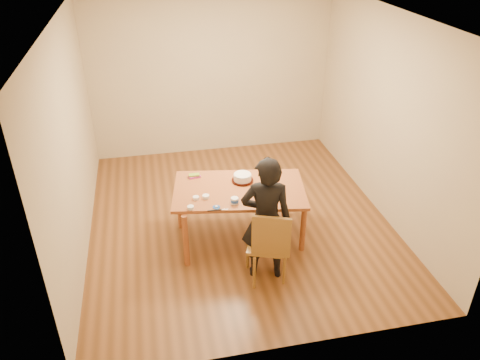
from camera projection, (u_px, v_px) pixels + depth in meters
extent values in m
cube|color=brown|center=(239.00, 219.00, 6.49)|extent=(4.00, 4.50, 0.00)
cube|color=silver|center=(238.00, 17.00, 5.14)|extent=(4.00, 4.50, 0.00)
cube|color=tan|center=(211.00, 75.00, 7.73)|extent=(4.00, 0.00, 2.70)
cube|color=tan|center=(71.00, 143.00, 5.47)|extent=(0.00, 4.50, 2.70)
cube|color=tan|center=(387.00, 117.00, 6.17)|extent=(0.00, 4.50, 2.70)
cube|color=brown|center=(239.00, 190.00, 5.75)|extent=(1.74, 1.20, 0.04)
cube|color=brown|center=(266.00, 245.00, 5.26)|extent=(0.52, 0.52, 0.04)
cylinder|color=red|center=(242.00, 180.00, 5.89)|extent=(0.27, 0.27, 0.02)
cylinder|color=white|center=(242.00, 177.00, 5.87)|extent=(0.23, 0.23, 0.07)
ellipsoid|color=white|center=(242.00, 174.00, 5.85)|extent=(0.22, 0.22, 0.03)
cylinder|color=white|center=(235.00, 201.00, 5.43)|extent=(0.09, 0.09, 0.08)
cylinder|color=#174095|center=(216.00, 207.00, 5.38)|extent=(0.09, 0.09, 0.01)
ellipsoid|color=white|center=(216.00, 206.00, 5.37)|extent=(0.04, 0.04, 0.02)
cylinder|color=white|center=(191.00, 208.00, 5.34)|extent=(0.08, 0.08, 0.04)
cylinder|color=white|center=(206.00, 197.00, 5.54)|extent=(0.08, 0.08, 0.04)
cylinder|color=white|center=(196.00, 198.00, 5.52)|extent=(0.07, 0.07, 0.04)
cube|color=#E1358B|center=(195.00, 177.00, 5.98)|extent=(0.15, 0.09, 0.02)
cube|color=green|center=(194.00, 175.00, 5.97)|extent=(0.14, 0.07, 0.02)
cube|color=black|center=(215.00, 210.00, 5.32)|extent=(0.17, 0.02, 0.01)
imported|color=black|center=(266.00, 219.00, 5.14)|extent=(0.62, 0.46, 1.53)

